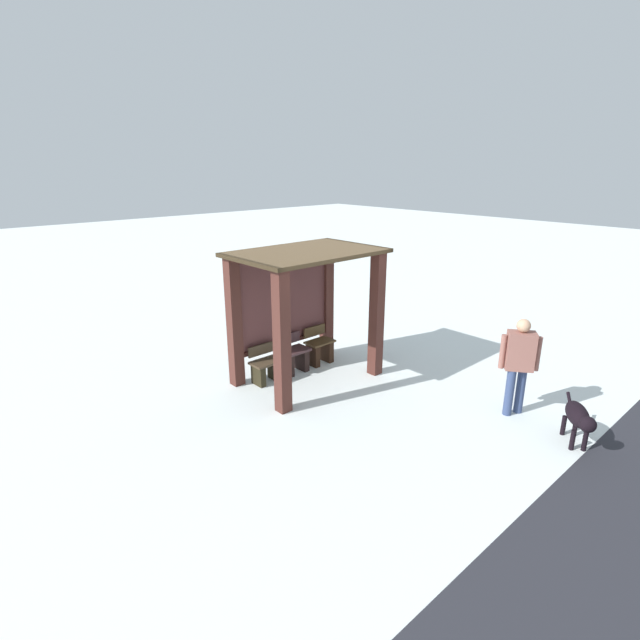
{
  "coord_description": "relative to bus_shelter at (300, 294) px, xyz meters",
  "views": [
    {
      "loc": [
        -5.63,
        -6.56,
        3.98
      ],
      "look_at": [
        0.01,
        -0.34,
        1.27
      ],
      "focal_mm": 27.36,
      "sensor_mm": 36.0,
      "label": 1
    }
  ],
  "objects": [
    {
      "name": "bus_shelter",
      "position": [
        0.0,
        0.0,
        0.0
      ],
      "size": [
        2.66,
        1.78,
        2.49
      ],
      "color": "#47231D",
      "rests_on": "ground"
    },
    {
      "name": "bench_right_inside",
      "position": [
        0.68,
        0.22,
        -1.35
      ],
      "size": [
        0.58,
        0.38,
        0.77
      ],
      "color": "#4A361E",
      "rests_on": "ground"
    },
    {
      "name": "dog",
      "position": [
        1.4,
        -4.61,
        -1.21
      ],
      "size": [
        0.84,
        0.7,
        0.64
      ],
      "color": "black",
      "rests_on": "ground"
    },
    {
      "name": "person_walking",
      "position": [
        1.63,
        -3.53,
        -0.7
      ],
      "size": [
        0.47,
        0.55,
        1.65
      ],
      "color": "#935D51",
      "rests_on": "ground"
    },
    {
      "name": "ground_plane",
      "position": [
        0.0,
        -0.19,
        -1.66
      ],
      "size": [
        60.0,
        60.0,
        0.0
      ],
      "primitive_type": "plane",
      "color": "white"
    },
    {
      "name": "bench_center_inside",
      "position": [
        0.0,
        0.22,
        -1.35
      ],
      "size": [
        0.58,
        0.4,
        0.77
      ],
      "color": "#41292B",
      "rests_on": "ground"
    },
    {
      "name": "bench_left_inside",
      "position": [
        -0.68,
        0.23,
        -1.38
      ],
      "size": [
        0.58,
        0.38,
        0.71
      ],
      "color": "#443525",
      "rests_on": "ground"
    }
  ]
}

